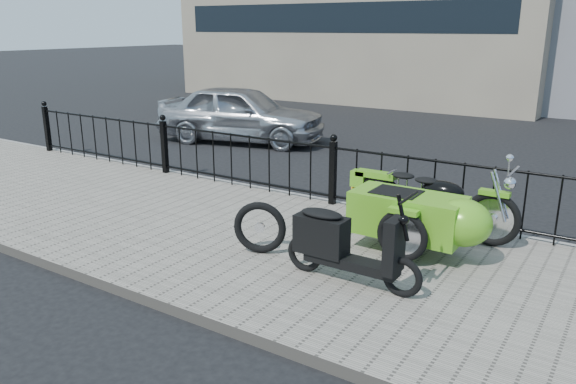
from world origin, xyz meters
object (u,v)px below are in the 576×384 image
Objects in this scene: motorcycle_sidecar at (426,213)px; scooter at (342,244)px; spare_tire at (260,228)px; sedan_car at (241,114)px.

motorcycle_sidecar is 1.34m from scooter.
spare_tire is 0.16× the size of sedan_car.
spare_tire is (-1.17, 0.15, -0.09)m from scooter.
sedan_car reaches higher than motorcycle_sidecar.
scooter reaches higher than motorcycle_sidecar.
motorcycle_sidecar reaches higher than spare_tire.
sedan_car reaches higher than spare_tire.
motorcycle_sidecar is at bearing 70.57° from scooter.
sedan_car is (-6.28, 4.58, 0.10)m from motorcycle_sidecar.
motorcycle_sidecar is 1.46× the size of scooter.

